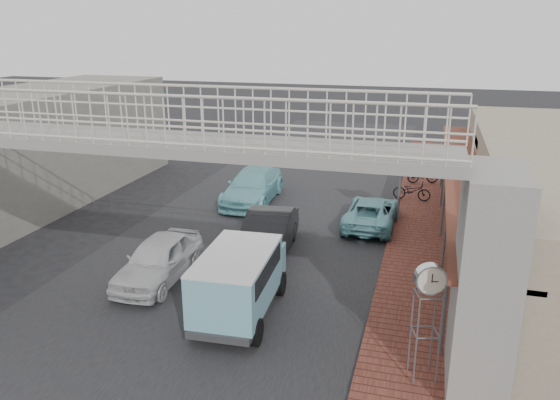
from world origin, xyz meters
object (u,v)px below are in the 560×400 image
Objects in this scene: dark_sedan at (268,234)px; angkot_curb at (372,212)px; white_hatchback at (158,259)px; motorcycle_far at (423,174)px; angkot_van at (239,275)px; angkot_far at (253,186)px; motorcycle_near at (412,191)px; arrow_sign at (421,164)px; street_clock at (430,285)px.

dark_sedan is 1.06× the size of angkot_curb.
white_hatchback is 15.48m from motorcycle_far.
angkot_van is at bearing 146.73° from motorcycle_far.
angkot_far is 7.27m from motorcycle_near.
white_hatchback is 2.56× the size of motorcycle_far.
angkot_van is 9.67m from arrow_sign.
arrow_sign is at bearing -169.26° from motorcycle_near.
motorcycle_near is at bearing 76.82° from street_clock.
arrow_sign reaches higher than motorcycle_near.
angkot_curb is 6.91m from motorcycle_far.
angkot_van is at bearing -105.67° from arrow_sign.
street_clock is at bearing -75.23° from arrow_sign.
motorcycle_near is at bearing 12.61° from angkot_far.
motorcycle_far is at bearing 74.71° from street_clock.
motorcycle_far is (1.82, 6.67, -0.01)m from angkot_curb.
dark_sedan is at bearing -68.84° from angkot_far.
angkot_far reaches higher than motorcycle_far.
angkot_curb is 5.90m from angkot_far.
motorcycle_near is at bearing 107.51° from arrow_sign.
arrow_sign reaches higher than dark_sedan.
dark_sedan reaches higher than white_hatchback.
dark_sedan is at bearing 137.84° from motorcycle_far.
arrow_sign is at bearing 59.71° from angkot_van.
white_hatchback is 4.01m from dark_sedan.
street_clock reaches higher than dark_sedan.
street_clock is at bearing -21.69° from white_hatchback.
arrow_sign is (-0.07, -6.38, 2.04)m from motorcycle_far.
angkot_van is 1.47× the size of street_clock.
motorcycle_near is at bearing -109.99° from angkot_curb.
motorcycle_near is 0.54× the size of arrow_sign.
angkot_van is 2.56× the size of motorcycle_far.
dark_sedan is 6.68m from arrow_sign.
motorcycle_far is 0.57× the size of street_clock.
angkot_far is at bearing -179.79° from arrow_sign.
angkot_van is at bearing -75.77° from angkot_far.
dark_sedan is 6.08m from angkot_far.
street_clock reaches higher than motorcycle_near.
white_hatchback is 1.00× the size of angkot_van.
angkot_far is at bearing 109.80° from motorcycle_near.
white_hatchback is 8.97m from angkot_curb.
angkot_van is at bearing -88.47° from dark_sedan.
angkot_van reaches higher than motorcycle_far.
angkot_curb is 10.28m from street_clock.
angkot_curb is at bearing 86.13° from street_clock.
angkot_curb is (3.20, 3.79, -0.15)m from dark_sedan.
angkot_van is 2.42× the size of motorcycle_near.
white_hatchback is at bearing 49.89° from angkot_curb.
street_clock is (5.49, -6.07, 1.68)m from dark_sedan.
white_hatchback is 2.42× the size of motorcycle_near.
angkot_curb is at bearing 148.24° from motorcycle_far.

